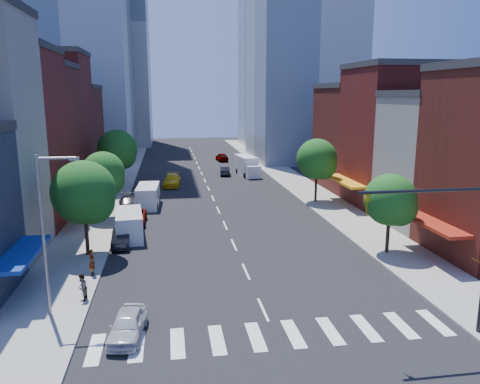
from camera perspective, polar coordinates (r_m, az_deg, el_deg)
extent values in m
plane|color=black|center=(27.99, 2.83, -14.12)|extent=(220.00, 220.00, 0.00)
cube|color=gray|center=(66.17, -15.02, 0.83)|extent=(5.00, 120.00, 0.15)
cube|color=gray|center=(68.10, 6.37, 1.47)|extent=(5.00, 120.00, 0.15)
cube|color=silver|center=(25.39, 4.25, -17.02)|extent=(19.00, 3.00, 0.01)
cube|color=#511A14|center=(56.12, -25.31, 5.86)|extent=(12.00, 8.00, 15.00)
cube|color=#5E1816|center=(64.22, -23.28, 7.55)|extent=(12.00, 9.00, 17.00)
cube|color=#511A14|center=(73.58, -21.36, 6.56)|extent=(12.00, 10.00, 13.00)
cube|color=#B9B5AB|center=(47.91, 24.44, 3.29)|extent=(12.00, 8.00, 12.00)
cube|color=#5E1816|center=(55.44, 19.51, 6.25)|extent=(12.00, 10.00, 15.00)
cube|color=#511A14|center=(64.47, 15.27, 6.31)|extent=(12.00, 10.00, 13.00)
cube|color=#9EA5AD|center=(121.34, -15.68, 18.88)|extent=(18.00, 18.00, 56.00)
cylinder|color=black|center=(23.96, 21.93, 0.15)|extent=(7.00, 0.16, 0.16)
imported|color=gold|center=(22.71, 15.28, -1.56)|extent=(0.22, 0.18, 1.10)
cylinder|color=slate|center=(27.59, -22.85, -5.10)|extent=(0.20, 0.20, 9.00)
cylinder|color=slate|center=(26.49, -21.49, 3.87)|extent=(2.00, 0.14, 0.14)
cube|color=slate|center=(26.31, -19.57, 3.85)|extent=(0.50, 0.25, 0.18)
cylinder|color=black|center=(37.58, -18.22, -4.42)|extent=(0.28, 0.28, 3.92)
sphere|color=#154C17|center=(36.90, -18.51, -0.03)|extent=(4.80, 4.80, 4.80)
sphere|color=#154C17|center=(36.65, -17.59, -1.17)|extent=(3.36, 3.36, 3.36)
cylinder|color=black|center=(48.17, -16.16, -0.95)|extent=(0.28, 0.28, 3.64)
sphere|color=#154C17|center=(47.66, -16.34, 2.25)|extent=(4.20, 4.20, 4.20)
sphere|color=#154C17|center=(47.40, -15.63, 1.44)|extent=(2.94, 2.94, 2.94)
cylinder|color=black|center=(61.78, -14.59, 2.14)|extent=(0.28, 0.28, 4.20)
sphere|color=#154C17|center=(61.34, -14.74, 5.04)|extent=(5.00, 5.00, 5.00)
sphere|color=#154C17|center=(61.08, -14.17, 4.34)|extent=(3.50, 3.50, 3.50)
cylinder|color=black|center=(38.10, 17.59, -4.60)|extent=(0.28, 0.28, 3.36)
sphere|color=#154C17|center=(37.49, 17.83, -0.90)|extent=(4.00, 4.00, 4.00)
sphere|color=#154C17|center=(37.63, 18.79, -1.85)|extent=(2.80, 2.80, 2.80)
cylinder|color=black|center=(54.27, 9.24, 0.92)|extent=(0.28, 0.28, 3.92)
sphere|color=#154C17|center=(53.79, 9.34, 4.00)|extent=(4.60, 4.60, 4.60)
sphere|color=#154C17|center=(53.80, 10.03, 3.22)|extent=(3.22, 3.22, 3.22)
imported|color=silver|center=(25.52, -13.55, -15.46)|extent=(2.06, 4.16, 1.36)
imported|color=black|center=(39.78, -14.27, -5.47)|extent=(1.46, 4.03, 1.32)
imported|color=#999999|center=(45.98, -12.83, -3.04)|extent=(2.31, 4.90, 1.35)
imported|color=black|center=(51.52, -13.41, -1.38)|extent=(2.46, 5.30, 1.50)
cube|color=silver|center=(41.76, -13.35, -3.91)|extent=(2.65, 5.63, 2.29)
cube|color=black|center=(39.68, -13.34, -4.25)|extent=(2.11, 1.26, 0.98)
cylinder|color=black|center=(40.21, -14.67, -5.72)|extent=(0.34, 0.85, 0.83)
cylinder|color=black|center=(40.21, -11.86, -5.58)|extent=(0.34, 0.85, 0.83)
cylinder|color=black|center=(43.76, -14.63, -4.29)|extent=(0.34, 0.85, 0.83)
cylinder|color=black|center=(43.77, -12.05, -4.16)|extent=(0.34, 0.85, 0.83)
cube|color=white|center=(52.78, -11.15, -0.49)|extent=(2.51, 5.73, 2.36)
cube|color=black|center=(50.63, -11.36, -0.63)|extent=(2.13, 1.22, 1.01)
cylinder|color=black|center=(51.20, -12.42, -1.83)|extent=(0.32, 0.87, 0.86)
cylinder|color=black|center=(51.01, -10.16, -1.78)|extent=(0.32, 0.87, 0.86)
cylinder|color=black|center=(54.91, -12.00, -0.89)|extent=(0.32, 0.87, 0.86)
cylinder|color=black|center=(54.73, -9.89, -0.85)|extent=(0.32, 0.87, 0.86)
imported|color=#DBB60B|center=(64.12, -8.30, 1.42)|extent=(2.64, 5.58, 1.57)
imported|color=black|center=(72.22, -1.85, 2.62)|extent=(1.89, 4.23, 1.35)
imported|color=#999999|center=(87.40, -2.22, 4.28)|extent=(2.21, 4.64, 1.53)
cube|color=silver|center=(72.20, 0.72, 3.26)|extent=(2.95, 6.21, 2.94)
cube|color=silver|center=(68.98, 1.57, 2.46)|extent=(2.22, 1.90, 1.84)
cylinder|color=black|center=(69.48, 0.58, 2.03)|extent=(0.38, 0.86, 0.83)
cylinder|color=black|center=(70.08, 2.17, 2.11)|extent=(0.38, 0.86, 0.83)
cylinder|color=black|center=(73.40, -0.35, 2.56)|extent=(0.38, 0.86, 0.83)
cylinder|color=black|center=(73.96, 1.16, 2.63)|extent=(0.38, 0.86, 0.83)
imported|color=#999999|center=(33.63, -17.58, -8.16)|extent=(0.49, 0.70, 1.83)
imported|color=#999999|center=(29.95, -18.71, -10.97)|extent=(0.73, 0.87, 1.61)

